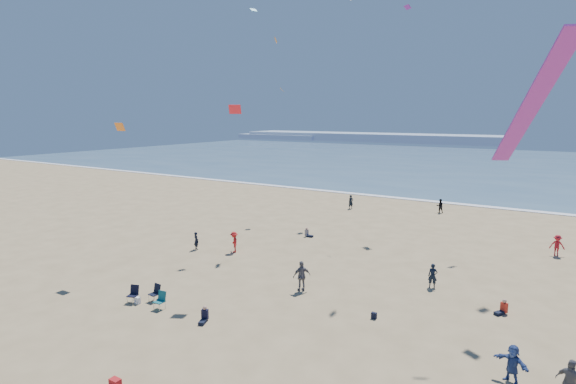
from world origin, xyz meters
The scene contains 13 objects.
ground centered at (0.00, 0.00, 0.00)m, with size 220.00×220.00×0.00m, color tan.
ocean centered at (0.00, 95.00, 0.03)m, with size 220.00×100.00×0.06m, color #476B84.
surf_line centered at (0.00, 45.00, 0.04)m, with size 220.00×1.20×0.08m, color white.
headland_far centered at (-60.00, 170.00, 1.60)m, with size 110.00×20.00×3.20m, color #7A8EA8.
headland_near centered at (-100.00, 165.00, 1.00)m, with size 40.00×14.00×2.00m, color #7A8EA8.
standing_flyers centered at (5.58, 13.02, 0.86)m, with size 33.36×45.50×1.91m.
seated_group centered at (3.30, 7.55, 0.42)m, with size 17.92×27.42×0.84m.
chair_cluster centered at (-5.39, 4.72, 0.50)m, with size 2.70×1.50×1.00m.
white_tote centered at (-6.02, 4.43, 0.20)m, with size 0.35×0.20×0.40m, color white.
black_backpack centered at (-5.47, 5.72, 0.19)m, with size 0.30×0.22×0.38m, color black.
cooler centered at (-0.30, -1.40, 0.15)m, with size 0.45×0.30×0.30m, color red.
navy_bag centered at (6.26, 9.86, 0.17)m, with size 0.28×0.18×0.34m, color black.
kites_aloft centered at (9.45, 13.08, 15.08)m, with size 36.84×39.22×28.12m.
Camera 1 is at (14.32, -11.65, 10.72)m, focal length 28.00 mm.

